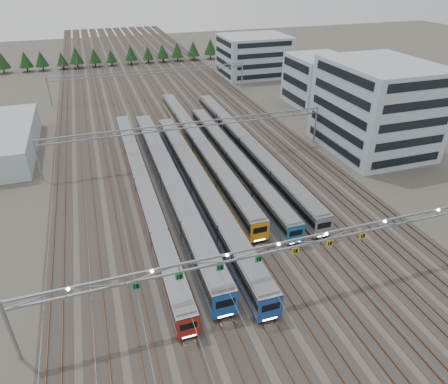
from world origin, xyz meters
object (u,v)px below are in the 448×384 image
object	(u,v)px
train_d	(199,145)
train_e	(233,159)
train_f	(246,145)
depot_bldg_mid	(318,80)
train_a	(143,185)
gantry_near	(277,249)
gantry_mid	(190,130)
depot_bldg_south	(376,107)
depot_bldg_north	(254,56)
gantry_far	(151,75)
train_b	(170,182)
west_shed	(8,140)
train_c	(199,186)

from	to	relation	value
train_d	train_e	world-z (taller)	train_d
train_f	depot_bldg_mid	size ratio (longest dim) A/B	3.84
train_a	depot_bldg_mid	world-z (taller)	depot_bldg_mid
gantry_near	gantry_mid	distance (m)	40.12
gantry_mid	depot_bldg_south	size ratio (longest dim) A/B	2.56
gantry_near	depot_bldg_north	bearing A→B (deg)	69.24
depot_bldg_mid	depot_bldg_north	distance (m)	35.59
depot_bldg_north	gantry_far	bearing A→B (deg)	-159.07
gantry_far	train_b	bearing A→B (deg)	-96.74
train_b	train_d	xyz separation A→B (m)	(9.00, 13.77, -0.15)
train_e	gantry_near	bearing A→B (deg)	-101.46
train_d	train_f	bearing A→B (deg)	-19.47
train_f	west_shed	distance (m)	49.16
train_a	train_d	xyz separation A→B (m)	(13.50, 12.87, 0.21)
depot_bldg_south	depot_bldg_north	bearing A→B (deg)	89.98
train_e	depot_bldg_mid	bearing A→B (deg)	40.98
train_b	west_shed	bearing A→B (deg)	135.68
train_e	west_shed	bearing A→B (deg)	152.22
gantry_near	west_shed	size ratio (longest dim) A/B	1.88
train_b	gantry_far	size ratio (longest dim) A/B	1.06
train_b	depot_bldg_north	bearing A→B (deg)	58.17
train_a	depot_bldg_north	distance (m)	86.08
train_f	depot_bldg_mid	distance (m)	40.35
train_f	west_shed	size ratio (longest dim) A/B	2.05
train_f	gantry_mid	size ratio (longest dim) A/B	1.09
train_c	depot_bldg_north	distance (m)	84.43
train_b	train_d	bearing A→B (deg)	56.84
train_c	train_b	bearing A→B (deg)	149.11
gantry_near	gantry_far	bearing A→B (deg)	89.97
depot_bldg_north	west_shed	world-z (taller)	depot_bldg_north
train_f	west_shed	world-z (taller)	west_shed
depot_bldg_mid	train_c	bearing A→B (deg)	-138.71
depot_bldg_south	train_d	bearing A→B (deg)	167.08
train_c	gantry_mid	distance (m)	15.60
train_d	depot_bldg_mid	bearing A→B (deg)	29.43
gantry_far	depot_bldg_mid	xyz separation A→B (m)	(42.09, -20.90, 0.11)
train_d	depot_bldg_north	size ratio (longest dim) A/B	2.91
train_d	west_shed	xyz separation A→B (m)	(-37.15, 13.72, 0.65)
train_b	gantry_far	world-z (taller)	gantry_far
train_a	gantry_far	distance (m)	57.54
train_a	train_f	bearing A→B (deg)	23.29
train_b	gantry_mid	bearing A→B (deg)	60.95
depot_bldg_mid	west_shed	xyz separation A→B (m)	(-76.99, -8.76, -3.76)
gantry_near	depot_bldg_mid	xyz separation A→B (m)	(42.13, 64.21, -0.59)
train_e	west_shed	distance (m)	47.09
train_e	gantry_near	world-z (taller)	gantry_near
train_d	depot_bldg_mid	world-z (taller)	depot_bldg_mid
train_a	train_c	size ratio (longest dim) A/B	1.10
train_d	gantry_far	world-z (taller)	gantry_far
train_e	depot_bldg_south	distance (m)	31.68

